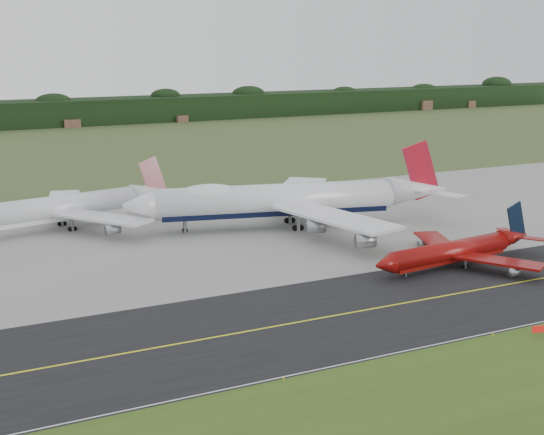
{
  "coord_description": "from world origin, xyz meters",
  "views": [
    {
      "loc": [
        -65.37,
        -96.08,
        40.44
      ],
      "look_at": [
        -8.13,
        22.0,
        9.37
      ],
      "focal_mm": 50.0,
      "sensor_mm": 36.0,
      "label": 1
    }
  ],
  "objects": [
    {
      "name": "grass_verge",
      "position": [
        0.0,
        -35.0,
        0.01
      ],
      "size": [
        400.0,
        30.0,
        0.01
      ],
      "primitive_type": "cube",
      "color": "#365519",
      "rests_on": "ground"
    },
    {
      "name": "jet_red_737",
      "position": [
        22.93,
        8.58,
        2.83
      ],
      "size": [
        37.87,
        30.7,
        10.22
      ],
      "color": "maroon",
      "rests_on": "ground"
    },
    {
      "name": "horizon_treeline",
      "position": [
        0.0,
        273.76,
        5.47
      ],
      "size": [
        700.0,
        25.0,
        12.0
      ],
      "color": "black",
      "rests_on": "ground"
    },
    {
      "name": "jet_star_tail",
      "position": [
        -35.91,
        67.82,
        4.65
      ],
      "size": [
        52.63,
        43.41,
        13.94
      ],
      "color": "silver",
      "rests_on": "ground"
    },
    {
      "name": "taxiway_edge_line",
      "position": [
        0.0,
        -19.5,
        0.03
      ],
      "size": [
        400.0,
        0.25,
        0.0
      ],
      "primitive_type": "cube",
      "color": "silver",
      "rests_on": "taxiway"
    },
    {
      "name": "jet_ba_747",
      "position": [
        8.11,
        47.94,
        6.24
      ],
      "size": [
        72.31,
        58.91,
        18.33
      ],
      "color": "white",
      "rests_on": "ground"
    },
    {
      "name": "ground",
      "position": [
        0.0,
        0.0,
        0.0
      ],
      "size": [
        600.0,
        600.0,
        0.0
      ],
      "primitive_type": "plane",
      "color": "#3F5226",
      "rests_on": "ground"
    },
    {
      "name": "apron",
      "position": [
        0.0,
        51.0,
        0.01
      ],
      "size": [
        400.0,
        78.0,
        0.01
      ],
      "primitive_type": "cube",
      "color": "gray",
      "rests_on": "ground"
    },
    {
      "name": "taxiway_centreline",
      "position": [
        0.0,
        -4.0,
        0.03
      ],
      "size": [
        400.0,
        0.4,
        0.0
      ],
      "primitive_type": "cube",
      "color": "yellow",
      "rests_on": "taxiway"
    },
    {
      "name": "taxiway",
      "position": [
        0.0,
        -4.0,
        0.01
      ],
      "size": [
        400.0,
        32.0,
        0.02
      ],
      "primitive_type": "cube",
      "color": "black",
      "rests_on": "ground"
    },
    {
      "name": "edge_marker_left",
      "position": [
        -27.17,
        -20.5,
        0.25
      ],
      "size": [
        0.16,
        0.16,
        0.5
      ],
      "primitive_type": "cylinder",
      "color": "yellow",
      "rests_on": "ground"
    },
    {
      "name": "edge_marker_center",
      "position": [
        5.54,
        -20.5,
        0.25
      ],
      "size": [
        0.16,
        0.16,
        0.5
      ],
      "primitive_type": "cylinder",
      "color": "yellow",
      "rests_on": "ground"
    }
  ]
}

